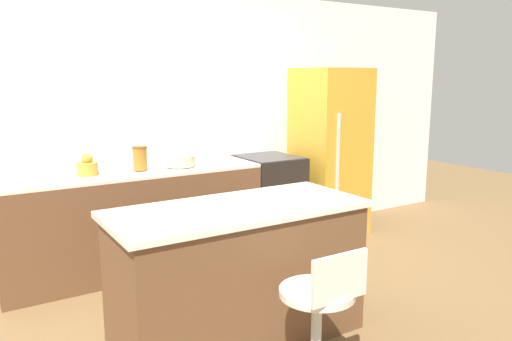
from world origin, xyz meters
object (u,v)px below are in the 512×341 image
refrigerator (329,152)px  stool_chair (320,319)px  oven_range (269,200)px  mixing_bowl (180,161)px  kettle (87,167)px

refrigerator → stool_chair: 3.04m
oven_range → mixing_bowl: bearing=-178.1°
kettle → refrigerator: bearing=0.1°
stool_chair → kettle: (-0.68, 2.26, 0.58)m
refrigerator → mixing_bowl: (-1.81, -0.00, 0.06)m
kettle → mixing_bowl: kettle is taller
oven_range → kettle: kettle is taller
oven_range → kettle: size_ratio=4.91×
refrigerator → stool_chair: size_ratio=2.16×
oven_range → refrigerator: bearing=-2.3°
refrigerator → stool_chair: (-1.96, -2.26, -0.50)m
stool_chair → oven_range: bearing=62.9°
oven_range → refrigerator: refrigerator is taller
stool_chair → kettle: kettle is taller
refrigerator → kettle: (-2.64, -0.00, 0.09)m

